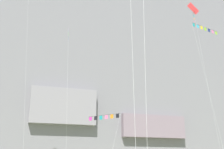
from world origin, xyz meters
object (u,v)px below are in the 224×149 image
object	(u,v)px
kite_diamond_upper_right	(194,12)
kite_banner_front_field	(68,47)
kite_banner_low_right	(104,118)
kite_banner_high_center	(206,34)

from	to	relation	value
kite_diamond_upper_right	kite_banner_front_field	xyz separation A→B (m)	(-18.67, 3.06, -7.12)
kite_diamond_upper_right	kite_banner_front_field	size ratio (longest dim) A/B	1.34
kite_banner_front_field	kite_banner_low_right	world-z (taller)	kite_banner_front_field
kite_banner_front_field	kite_banner_high_center	bearing A→B (deg)	-9.98
kite_diamond_upper_right	kite_banner_front_field	bearing A→B (deg)	170.69
kite_diamond_upper_right	kite_banner_low_right	distance (m)	21.45
kite_diamond_upper_right	kite_banner_low_right	size ratio (longest dim) A/B	3.05
kite_banner_high_center	kite_diamond_upper_right	bearing A→B (deg)	161.40
kite_banner_low_right	kite_banner_front_field	bearing A→B (deg)	-145.24
kite_banner_front_field	kite_diamond_upper_right	bearing A→B (deg)	-9.31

